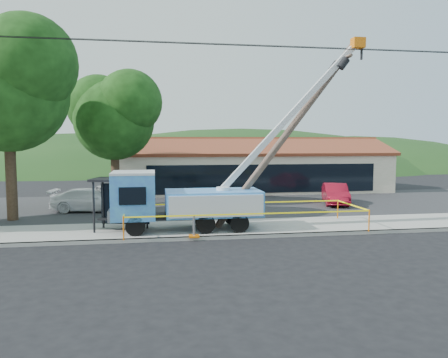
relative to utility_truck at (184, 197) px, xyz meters
The scene contains 17 objects.
ground 5.09m from the utility_truck, 50.46° to the right, with size 120.00×120.00×0.00m, color black.
curb 3.81m from the utility_truck, 27.66° to the right, with size 60.00×0.25×0.15m, color #A0A096.
sidewalk 3.47m from the utility_truck, ahead, with size 60.00×4.00×0.15m, color #A0A096.
parking_lot 8.99m from the utility_truck, 69.79° to the left, with size 60.00×12.00×0.10m, color #28282B.
strip_mall 17.74m from the utility_truck, 66.57° to the left, with size 22.50×8.53×4.67m.
tree_west_near 11.51m from the utility_truck, 154.33° to the left, with size 7.56×6.72×10.80m.
tree_lot 11.07m from the utility_truck, 112.99° to the left, with size 6.30×5.60×8.94m.
hill_west 52.70m from the utility_truck, 103.11° to the left, with size 78.40×56.00×28.00m, color #1B3D16.
hill_center 52.96m from the utility_truck, 75.72° to the left, with size 89.60×64.00×32.00m, color #1B3D16.
hill_east 61.05m from the utility_truck, 57.20° to the left, with size 72.80×52.00×26.00m, color #1B3D16.
utility_truck is the anchor object (origin of this frame).
leaning_pole 6.32m from the utility_truck, ahead, with size 7.09×1.91×9.11m.
bus_shelter 2.95m from the utility_truck, behind, with size 2.86×2.14×2.47m.
caution_tape 2.95m from the utility_truck, ahead, with size 11.17×3.55×1.03m.
car_silver 8.41m from the utility_truck, 119.28° to the left, with size 1.87×4.64×1.58m, color #A6A9AD.
car_red 12.91m from the utility_truck, 33.80° to the left, with size 1.47×4.22×1.39m, color maroon.
car_white 8.61m from the utility_truck, 127.94° to the left, with size 1.91×4.71×1.37m, color white.
Camera 1 is at (-4.46, -16.73, 4.34)m, focal length 35.00 mm.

